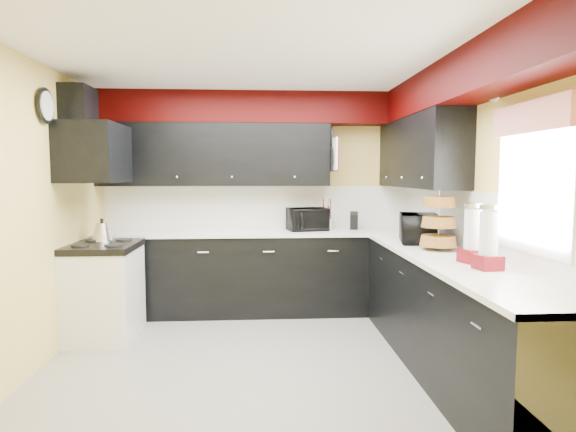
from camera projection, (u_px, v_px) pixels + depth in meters
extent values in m
plane|color=gray|center=(260.00, 363.00, 4.04)|extent=(3.60, 3.60, 0.00)
cube|color=#E0C666|center=(259.00, 202.00, 5.72)|extent=(3.60, 0.06, 2.50)
cube|color=#E0C666|center=(474.00, 214.00, 4.04)|extent=(0.06, 3.60, 2.50)
cube|color=#E0C666|center=(33.00, 216.00, 3.82)|extent=(0.06, 3.60, 2.50)
cube|color=white|center=(259.00, 59.00, 3.82)|extent=(3.60, 3.60, 0.06)
cube|color=black|center=(259.00, 273.00, 5.49)|extent=(3.60, 0.60, 0.90)
cube|color=black|center=(450.00, 318.00, 3.79)|extent=(0.60, 3.00, 0.90)
cube|color=white|center=(259.00, 233.00, 5.45)|extent=(3.62, 0.64, 0.04)
cube|color=white|center=(452.00, 260.00, 3.75)|extent=(0.64, 3.02, 0.04)
cube|color=white|center=(259.00, 207.00, 5.71)|extent=(3.60, 0.02, 0.50)
cube|color=white|center=(472.00, 221.00, 4.04)|extent=(0.02, 3.60, 0.50)
cube|color=black|center=(215.00, 155.00, 5.46)|extent=(2.60, 0.35, 0.70)
cube|color=black|center=(419.00, 153.00, 4.88)|extent=(0.35, 1.80, 0.70)
cube|color=black|center=(259.00, 108.00, 5.44)|extent=(3.60, 0.36, 0.35)
cube|color=black|center=(466.00, 79.00, 3.75)|extent=(0.36, 3.24, 0.35)
cube|color=white|center=(105.00, 294.00, 4.65)|extent=(0.60, 0.75, 0.86)
cube|color=black|center=(103.00, 247.00, 4.61)|extent=(0.62, 0.77, 0.06)
cube|color=black|center=(94.00, 153.00, 4.53)|extent=(0.50, 0.78, 0.55)
cube|color=black|center=(79.00, 108.00, 4.49)|extent=(0.24, 0.40, 0.40)
cube|color=red|center=(529.00, 117.00, 3.08)|extent=(0.04, 0.88, 0.20)
cube|color=white|center=(335.00, 154.00, 5.22)|extent=(0.03, 0.26, 0.35)
imported|color=black|center=(308.00, 219.00, 5.50)|extent=(0.50, 0.44, 0.26)
imported|color=black|center=(419.00, 228.00, 4.52)|extent=(0.43, 0.55, 0.27)
cylinder|color=silver|center=(327.00, 225.00, 5.48)|extent=(0.15, 0.15, 0.14)
cube|color=black|center=(354.00, 221.00, 5.58)|extent=(0.12, 0.14, 0.20)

